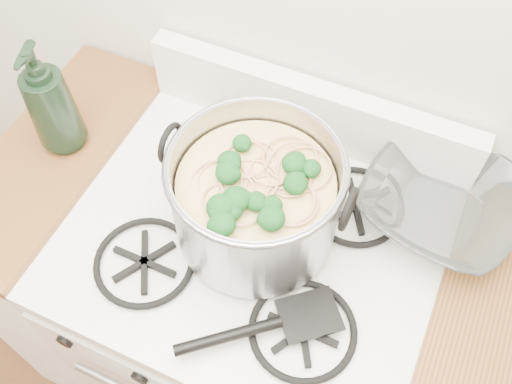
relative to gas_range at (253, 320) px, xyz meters
name	(u,v)px	position (x,y,z in m)	size (l,w,h in m)	color
gas_range	(253,320)	(0.00, 0.00, 0.00)	(0.76, 0.66, 0.92)	white
counter_left	(97,247)	(-0.51, 0.00, 0.02)	(0.25, 0.65, 0.92)	silver
stock_pot	(256,199)	(0.00, 0.01, 0.59)	(0.36, 0.33, 0.22)	#98979F
spatula	(310,313)	(0.17, -0.12, 0.50)	(0.29, 0.31, 0.02)	black
glass_bowl	(439,208)	(0.33, 0.20, 0.50)	(0.13, 0.13, 0.03)	white
bottle	(48,99)	(-0.48, 0.04, 0.62)	(0.11, 0.11, 0.28)	black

